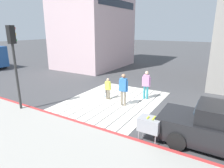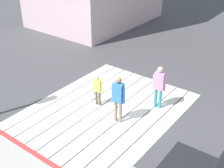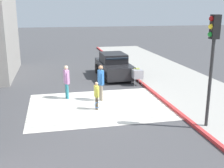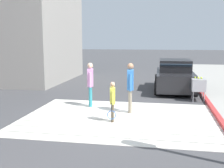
# 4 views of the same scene
# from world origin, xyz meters

# --- Properties ---
(ground_plane) EXTENTS (120.00, 120.00, 0.00)m
(ground_plane) POSITION_xyz_m (0.00, 0.00, 0.00)
(ground_plane) COLOR #424244
(crosswalk_stripes) EXTENTS (6.40, 4.90, 0.01)m
(crosswalk_stripes) POSITION_xyz_m (0.00, 0.00, 0.01)
(crosswalk_stripes) COLOR silver
(crosswalk_stripes) RESTS_ON ground
(curb_painted) EXTENTS (0.16, 40.00, 0.13)m
(curb_painted) POSITION_xyz_m (-3.25, 0.00, 0.07)
(curb_painted) COLOR #BC3333
(curb_painted) RESTS_ON ground
(pedestrian_adult_lead) EXTENTS (0.27, 0.52, 1.78)m
(pedestrian_adult_lead) POSITION_xyz_m (-0.28, -0.81, 1.04)
(pedestrian_adult_lead) COLOR gray
(pedestrian_adult_lead) RESTS_ON ground
(pedestrian_adult_trailing) EXTENTS (0.29, 0.49, 1.71)m
(pedestrian_adult_trailing) POSITION_xyz_m (1.35, -1.47, 1.00)
(pedestrian_adult_trailing) COLOR teal
(pedestrian_adult_trailing) RESTS_ON ground
(pedestrian_child_with_racket) EXTENTS (0.28, 0.41, 1.29)m
(pedestrian_child_with_racket) POSITION_xyz_m (0.14, 0.45, 0.73)
(pedestrian_child_with_racket) COLOR brown
(pedestrian_child_with_racket) RESTS_ON ground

